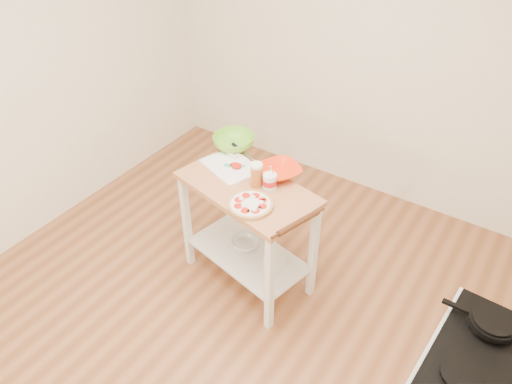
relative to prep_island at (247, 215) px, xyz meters
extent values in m
cube|color=#9E613A|center=(0.12, -0.59, -0.65)|extent=(4.00, 4.50, 0.02)
cube|color=white|center=(0.12, 1.67, 0.71)|extent=(4.00, 0.02, 2.70)
cube|color=#BD7B4D|center=(0.00, 0.00, 0.24)|extent=(1.08, 0.74, 0.04)
cube|color=white|center=(0.00, 0.00, -0.39)|extent=(0.99, 0.66, 0.02)
cube|color=white|center=(-0.49, -0.13, -0.21)|extent=(0.06, 0.06, 0.86)
cube|color=white|center=(-0.39, 0.32, -0.21)|extent=(0.06, 0.06, 0.86)
cube|color=white|center=(0.39, -0.32, -0.21)|extent=(0.06, 0.06, 0.86)
cube|color=white|center=(0.49, 0.13, -0.21)|extent=(0.06, 0.06, 0.86)
cube|color=black|center=(1.79, -0.53, 0.29)|extent=(0.64, 0.74, 0.02)
cylinder|color=black|center=(1.69, -0.34, 0.34)|extent=(0.23, 0.23, 0.03)
cube|color=black|center=(1.52, -0.34, 0.34)|extent=(0.14, 0.03, 0.02)
cylinder|color=tan|center=(0.15, -0.17, 0.27)|extent=(0.30, 0.30, 0.02)
cylinder|color=tan|center=(0.15, -0.17, 0.28)|extent=(0.30, 0.30, 0.01)
cylinder|color=white|center=(0.15, -0.17, 0.28)|extent=(0.27, 0.27, 0.01)
cylinder|color=red|center=(0.23, -0.16, 0.29)|extent=(0.06, 0.06, 0.01)
cylinder|color=red|center=(0.19, -0.10, 0.29)|extent=(0.06, 0.06, 0.01)
cylinder|color=red|center=(0.13, -0.09, 0.29)|extent=(0.06, 0.06, 0.01)
cylinder|color=red|center=(0.07, -0.12, 0.29)|extent=(0.06, 0.06, 0.01)
cylinder|color=red|center=(0.06, -0.19, 0.29)|extent=(0.06, 0.06, 0.01)
cylinder|color=red|center=(0.10, -0.24, 0.29)|extent=(0.06, 0.06, 0.01)
cylinder|color=red|center=(0.16, -0.26, 0.29)|extent=(0.06, 0.06, 0.01)
cylinder|color=red|center=(0.22, -0.22, 0.29)|extent=(0.06, 0.06, 0.01)
sphere|color=white|center=(0.20, -0.13, 0.29)|extent=(0.04, 0.04, 0.04)
sphere|color=white|center=(0.13, -0.11, 0.29)|extent=(0.04, 0.04, 0.04)
sphere|color=white|center=(0.07, -0.17, 0.29)|extent=(0.04, 0.04, 0.04)
sphere|color=white|center=(0.13, -0.22, 0.29)|extent=(0.04, 0.04, 0.04)
sphere|color=white|center=(0.21, -0.22, 0.29)|extent=(0.04, 0.04, 0.04)
sphere|color=white|center=(0.20, -0.14, 0.29)|extent=(0.04, 0.04, 0.04)
plane|color=#126417|center=(0.22, -0.18, 0.29)|extent=(0.03, 0.03, 0.00)
plane|color=#126417|center=(0.20, -0.10, 0.29)|extent=(0.04, 0.04, 0.00)
plane|color=#126417|center=(0.11, -0.10, 0.29)|extent=(0.03, 0.03, 0.00)
plane|color=#126417|center=(0.08, -0.17, 0.29)|extent=(0.03, 0.03, 0.00)
plane|color=#126417|center=(0.12, -0.21, 0.29)|extent=(0.04, 0.04, 0.00)
plane|color=#126417|center=(0.18, -0.25, 0.29)|extent=(0.03, 0.03, 0.00)
plane|color=#126417|center=(0.22, -0.18, 0.29)|extent=(0.03, 0.03, 0.00)
plane|color=#126417|center=(0.20, -0.10, 0.29)|extent=(0.04, 0.04, 0.00)
cube|color=white|center=(-0.24, 0.13, 0.27)|extent=(0.48, 0.42, 0.01)
cube|color=#F4EACC|center=(-0.32, 0.24, 0.29)|extent=(0.03, 0.03, 0.02)
cube|color=#F4EACC|center=(-0.29, 0.23, 0.29)|extent=(0.03, 0.03, 0.02)
cube|color=#F4EACC|center=(-0.26, 0.22, 0.29)|extent=(0.03, 0.03, 0.02)
cube|color=#F4EACC|center=(-0.31, 0.27, 0.29)|extent=(0.03, 0.03, 0.02)
cube|color=#F4EACC|center=(-0.28, 0.26, 0.29)|extent=(0.03, 0.03, 0.02)
cube|color=#F4EACC|center=(-0.25, 0.25, 0.29)|extent=(0.03, 0.03, 0.02)
cylinder|color=red|center=(-0.21, 0.15, 0.28)|extent=(0.07, 0.07, 0.01)
cylinder|color=red|center=(-0.20, 0.14, 0.28)|extent=(0.07, 0.07, 0.01)
cylinder|color=red|center=(-0.18, 0.14, 0.29)|extent=(0.07, 0.07, 0.01)
cube|color=teal|center=(-0.25, 0.12, 0.28)|extent=(0.07, 0.05, 0.01)
cylinder|color=teal|center=(-0.19, 0.16, 0.28)|extent=(0.10, 0.04, 0.01)
cube|color=silver|center=(-0.23, 0.32, 0.28)|extent=(0.17, 0.09, 0.00)
cube|color=black|center=(-0.35, 0.36, 0.28)|extent=(0.10, 0.06, 0.01)
imported|color=#FD390F|center=(0.12, 0.24, 0.30)|extent=(0.39, 0.39, 0.07)
imported|color=#72C22E|center=(-0.37, 0.36, 0.31)|extent=(0.45, 0.45, 0.10)
cylinder|color=#B35F25|center=(0.05, 0.05, 0.34)|extent=(0.08, 0.08, 0.15)
cylinder|color=white|center=(0.05, 0.05, 0.43)|extent=(0.09, 0.09, 0.02)
cylinder|color=white|center=(0.14, 0.07, 0.32)|extent=(0.10, 0.10, 0.12)
cylinder|color=red|center=(0.14, 0.07, 0.32)|extent=(0.10, 0.10, 0.04)
cylinder|color=silver|center=(0.16, 0.07, 0.41)|extent=(0.01, 0.06, 0.12)
cylinder|color=#4E2711|center=(0.50, -0.16, 0.28)|extent=(0.14, 0.34, 0.04)
imported|color=silver|center=(-0.06, 0.05, -0.34)|extent=(0.30, 0.30, 0.07)
cube|color=white|center=(0.25, -0.01, -0.32)|extent=(0.14, 0.14, 0.12)
camera|label=1|loc=(1.59, -2.28, 2.31)|focal=35.00mm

